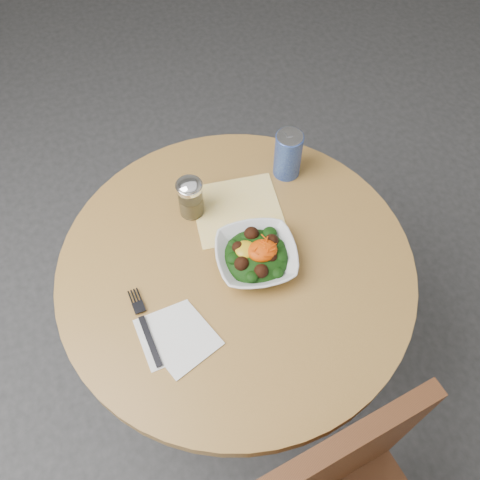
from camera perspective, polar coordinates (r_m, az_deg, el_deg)
The scene contains 8 objects.
ground at distance 2.02m, azimuth -0.29°, elevation -13.50°, with size 6.00×6.00×0.00m, color #2D2D30.
table at distance 1.51m, azimuth -0.38°, elevation -6.45°, with size 0.90×0.90×0.75m.
cloth_napkin at distance 1.43m, azimuth -0.29°, elevation 3.24°, with size 0.23×0.21×0.00m, color #E3A50B.
paper_napkins at distance 1.26m, azimuth -6.79°, elevation -10.26°, with size 0.19×0.19×0.00m.
salad_bowl at distance 1.32m, azimuth 1.74°, elevation -1.70°, with size 0.23×0.23×0.08m.
fork at distance 1.28m, azimuth -10.17°, elevation -8.80°, with size 0.04×0.21×0.00m.
spice_shaker at distance 1.39m, azimuth -5.31°, elevation 4.56°, with size 0.07×0.07×0.12m.
beverage_can at distance 1.47m, azimuth 5.13°, elevation 9.06°, with size 0.08×0.08×0.14m.
Camera 1 is at (-0.21, -0.65, 1.90)m, focal length 40.00 mm.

